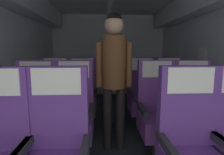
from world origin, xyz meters
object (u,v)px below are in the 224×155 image
(seat_c_left_aisle, at_px, (82,97))
(seat_b_left_window, at_px, (35,116))
(seat_b_right_window, at_px, (158,113))
(seat_c_left_window, at_px, (55,97))
(seat_b_right_aisle, at_px, (194,113))
(seat_c_right_aisle, at_px, (169,96))
(flight_attendant, at_px, (114,67))
(seat_a_right_window, at_px, (193,152))
(seat_c_right_window, at_px, (142,96))
(seat_b_left_aisle, at_px, (74,115))

(seat_c_left_aisle, bearing_deg, seat_b_left_window, -119.04)
(seat_b_right_window, bearing_deg, seat_c_left_window, 150.24)
(seat_b_right_aisle, height_order, seat_c_right_aisle, same)
(seat_b_right_aisle, relative_size, flight_attendant, 0.67)
(seat_a_right_window, xyz_separation_m, seat_c_left_aisle, (-1.01, 1.66, 0.00))
(seat_b_left_window, xyz_separation_m, seat_c_right_aisle, (1.92, 0.84, 0.00))
(seat_b_left_window, relative_size, seat_b_right_aisle, 1.00)
(seat_c_left_aisle, distance_m, flight_attendant, 1.05)
(seat_b_left_window, height_order, seat_b_right_aisle, same)
(seat_c_right_window, distance_m, flight_attendant, 1.07)
(seat_a_right_window, relative_size, seat_c_left_aisle, 1.00)
(seat_c_left_aisle, bearing_deg, seat_a_right_window, -58.69)
(seat_b_left_window, distance_m, seat_c_left_window, 0.84)
(seat_b_left_aisle, bearing_deg, seat_c_right_window, 39.32)
(seat_b_left_window, bearing_deg, seat_c_right_window, 29.80)
(seat_b_left_window, height_order, seat_c_left_aisle, same)
(seat_c_right_window, bearing_deg, seat_b_left_aisle, -140.68)
(seat_a_right_window, relative_size, seat_b_left_window, 1.00)
(seat_c_left_window, distance_m, seat_c_left_aisle, 0.44)
(seat_a_right_window, distance_m, seat_b_right_window, 0.84)
(seat_b_left_window, distance_m, seat_b_left_aisle, 0.45)
(seat_c_left_window, relative_size, seat_c_left_aisle, 1.00)
(seat_b_right_aisle, bearing_deg, seat_b_left_window, -179.89)
(seat_c_right_window, bearing_deg, seat_b_right_aisle, -60.65)
(seat_b_right_window, relative_size, seat_c_left_window, 1.00)
(seat_b_left_aisle, height_order, seat_c_right_window, same)
(seat_b_left_aisle, bearing_deg, seat_c_left_window, 117.70)
(seat_b_left_aisle, distance_m, flight_attendant, 0.74)
(seat_b_left_aisle, bearing_deg, seat_b_left_window, -178.54)
(seat_b_left_aisle, distance_m, seat_c_right_aisle, 1.68)
(seat_a_right_window, relative_size, seat_b_right_aisle, 1.00)
(seat_b_right_window, bearing_deg, seat_c_right_aisle, 61.22)
(seat_b_left_aisle, relative_size, seat_c_right_aisle, 1.00)
(seat_b_left_window, relative_size, seat_b_left_aisle, 1.00)
(seat_c_left_aisle, distance_m, seat_c_right_aisle, 1.46)
(seat_c_left_window, height_order, seat_c_right_aisle, same)
(seat_b_right_aisle, height_order, seat_c_right_window, same)
(seat_a_right_window, relative_size, seat_b_left_aisle, 1.00)
(seat_b_left_aisle, distance_m, seat_c_left_window, 0.94)
(seat_b_left_window, bearing_deg, seat_c_left_window, 88.93)
(seat_b_left_window, relative_size, seat_c_right_aisle, 1.00)
(seat_c_left_aisle, distance_m, seat_c_right_window, 0.99)
(seat_b_left_aisle, distance_m, seat_c_right_window, 1.29)
(seat_b_right_aisle, xyz_separation_m, seat_c_left_aisle, (-1.46, 0.82, 0.00))
(seat_c_right_aisle, relative_size, seat_c_right_window, 1.00)
(seat_b_left_aisle, height_order, seat_c_left_window, same)
(seat_b_right_window, distance_m, seat_c_left_aisle, 1.29)
(seat_c_left_aisle, bearing_deg, seat_c_left_window, 178.31)
(flight_attendant, bearing_deg, seat_b_left_aisle, 3.58)
(seat_a_right_window, relative_size, seat_c_left_window, 1.00)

